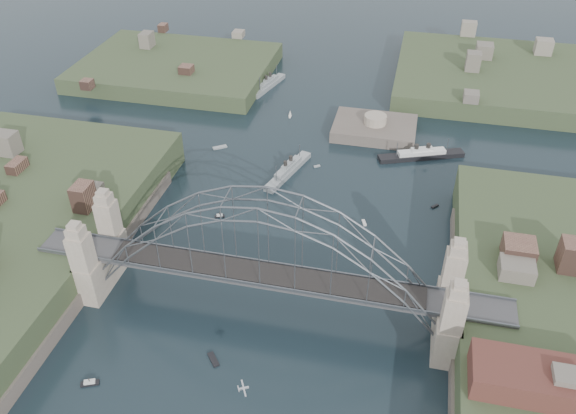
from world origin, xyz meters
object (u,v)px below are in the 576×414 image
at_px(ocean_liner, 421,155).
at_px(fort_island, 374,134).
at_px(bridge, 264,257).
at_px(naval_cruiser_near, 288,170).
at_px(wharf_shed, 544,381).
at_px(naval_cruiser_far, 268,85).

bearing_deg(ocean_liner, fort_island, 141.74).
distance_m(bridge, naval_cruiser_near, 46.81).
distance_m(bridge, wharf_shed, 46.23).
xyz_separation_m(fort_island, ocean_liner, (13.02, -10.27, 1.18)).
height_order(bridge, ocean_liner, bridge).
distance_m(fort_island, wharf_shed, 90.48).
bearing_deg(naval_cruiser_far, naval_cruiser_near, -69.92).
bearing_deg(ocean_liner, naval_cruiser_near, -154.68).
distance_m(fort_island, naval_cruiser_far, 41.68).
xyz_separation_m(fort_island, naval_cruiser_near, (-18.20, -25.03, 1.23)).
xyz_separation_m(wharf_shed, naval_cruiser_near, (-50.20, 58.97, -9.11)).
relative_size(wharf_shed, ocean_liner, 0.93).
distance_m(bridge, ocean_liner, 65.77).
bearing_deg(wharf_shed, ocean_liner, 104.44).
distance_m(fort_island, ocean_liner, 16.62).
bearing_deg(bridge, naval_cruiser_near, 97.85).
relative_size(naval_cruiser_near, ocean_liner, 0.88).
bearing_deg(naval_cruiser_near, wharf_shed, -49.59).
relative_size(naval_cruiser_far, ocean_liner, 0.82).
xyz_separation_m(bridge, naval_cruiser_near, (-6.20, 44.97, -11.44)).
height_order(bridge, wharf_shed, bridge).
xyz_separation_m(wharf_shed, naval_cruiser_far, (-67.39, 105.99, -9.07)).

